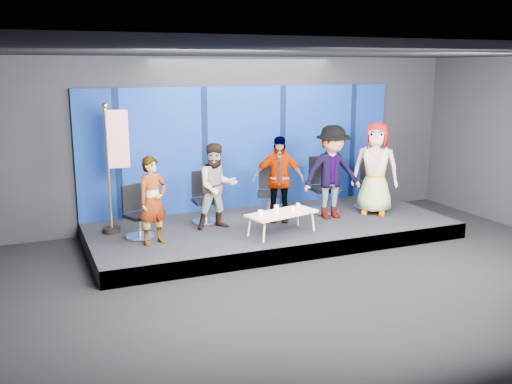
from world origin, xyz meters
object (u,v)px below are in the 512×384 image
chair_b (205,206)px  panelist_d (332,172)px  flag_stand (115,165)px  panelist_b (217,186)px  chair_c (269,199)px  panelist_c (278,179)px  panelist_a (153,201)px  chair_e (370,190)px  mug_c (277,208)px  mug_b (276,212)px  chair_a (138,221)px  mug_a (261,213)px  mug_e (298,205)px  coffee_table (282,214)px  mug_d (293,209)px  panelist_e (375,168)px  chair_d (323,194)px

chair_b → panelist_d: bearing=-14.1°
flag_stand → panelist_b: bearing=-3.0°
chair_c → panelist_c: bearing=-67.8°
panelist_a → chair_e: bearing=-14.0°
mug_c → mug_b: bearing=-114.9°
mug_c → flag_stand: flag_stand is taller
chair_e → flag_stand: size_ratio=0.49×
chair_a → chair_c: bearing=-11.5°
mug_a → flag_stand: (-2.29, 1.33, 0.81)m
mug_e → chair_a: bearing=168.9°
chair_b → flag_stand: 1.94m
chair_a → mug_e: chair_a is taller
mug_a → flag_stand: size_ratio=0.04×
panelist_d → coffee_table: bearing=-151.7°
chair_a → coffee_table: (2.48, -0.78, 0.06)m
panelist_b → mug_a: (0.51, -0.89, -0.35)m
mug_a → mug_d: size_ratio=1.23×
mug_b → flag_stand: size_ratio=0.04×
chair_a → mug_c: (2.43, -0.64, 0.15)m
panelist_e → mug_b: panelist_e is taller
chair_c → mug_e: chair_c is taller
panelist_e → mug_a: bearing=-128.0°
panelist_d → mug_e: bearing=-152.3°
coffee_table → mug_d: mug_d is taller
mug_b → mug_e: bearing=26.6°
panelist_a → chair_d: (3.78, 0.82, -0.38)m
chair_a → panelist_a: bearing=-90.6°
coffee_table → mug_d: size_ratio=16.66×
mug_d → flag_stand: flag_stand is taller
panelist_b → panelist_d: size_ratio=0.86×
mug_e → panelist_e: bearing=11.2°
mug_a → mug_e: bearing=18.4°
chair_a → mug_d: chair_a is taller
chair_b → mug_a: (0.59, -1.39, 0.13)m
mug_e → flag_stand: (-3.19, 1.03, 0.82)m
panelist_d → chair_e: bearing=23.3°
chair_d → mug_c: bearing=-143.0°
flag_stand → panelist_d: bearing=2.4°
panelist_a → flag_stand: (-0.46, 0.92, 0.50)m
chair_c → mug_b: size_ratio=11.19×
chair_a → mug_c: 2.52m
panelist_a → panelist_b: 1.41m
chair_c → mug_a: size_ratio=10.03×
chair_e → mug_d: size_ratio=13.91×
mug_c → mug_d: mug_c is taller
chair_a → panelist_a: panelist_a is taller
chair_b → coffee_table: bearing=-50.0°
coffee_table → flag_stand: size_ratio=0.59×
chair_a → panelist_c: size_ratio=0.56×
panelist_d → panelist_e: bearing=1.6°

